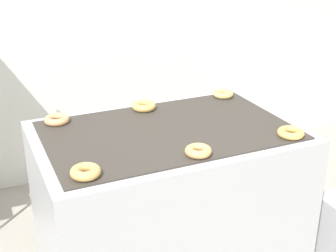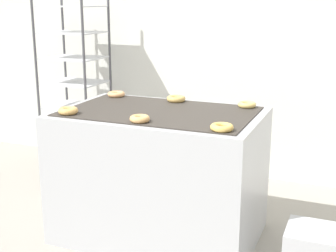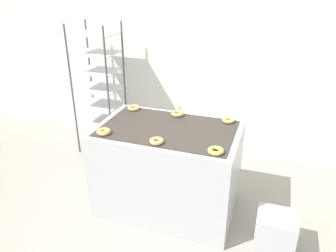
% 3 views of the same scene
% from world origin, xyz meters
% --- Properties ---
extents(ground_plane, '(14.00, 14.00, 0.00)m').
position_xyz_m(ground_plane, '(0.00, 0.00, 0.00)').
color(ground_plane, '#9E998E').
extents(wall_back, '(8.00, 0.05, 2.80)m').
position_xyz_m(wall_back, '(0.00, 2.12, 1.40)').
color(wall_back, silver).
rests_on(wall_back, ground_plane).
extents(fryer_machine, '(1.37, 0.90, 0.92)m').
position_xyz_m(fryer_machine, '(0.00, 0.70, 0.46)').
color(fryer_machine, '#B7BABF').
rests_on(fryer_machine, ground_plane).
extents(baking_rack_cart, '(0.55, 0.49, 1.73)m').
position_xyz_m(baking_rack_cart, '(-1.29, 1.64, 0.88)').
color(baking_rack_cart, '#4C4C51').
rests_on(baking_rack_cart, ground_plane).
extents(glaze_bin, '(0.34, 0.30, 0.38)m').
position_xyz_m(glaze_bin, '(1.10, 0.41, 0.19)').
color(glaze_bin, '#B7BABF').
rests_on(glaze_bin, ground_plane).
extents(donut_near_left, '(0.13, 0.13, 0.04)m').
position_xyz_m(donut_near_left, '(-0.52, 0.38, 0.94)').
color(donut_near_left, tan).
rests_on(donut_near_left, fryer_machine).
extents(donut_near_center, '(0.13, 0.13, 0.04)m').
position_xyz_m(donut_near_center, '(0.01, 0.37, 0.94)').
color(donut_near_center, '#E0A865').
rests_on(donut_near_center, fryer_machine).
extents(donut_near_right, '(0.13, 0.13, 0.04)m').
position_xyz_m(donut_near_right, '(0.53, 0.37, 0.94)').
color(donut_near_right, '#E9BB5A').
rests_on(donut_near_right, fryer_machine).
extents(donut_far_left, '(0.13, 0.13, 0.04)m').
position_xyz_m(donut_far_left, '(-0.51, 1.03, 0.94)').
color(donut_far_left, '#E6A86D').
rests_on(donut_far_left, fryer_machine).
extents(donut_far_center, '(0.14, 0.14, 0.04)m').
position_xyz_m(donut_far_center, '(-0.01, 1.02, 0.94)').
color(donut_far_center, tan).
rests_on(donut_far_center, fryer_machine).
extents(donut_far_right, '(0.13, 0.13, 0.04)m').
position_xyz_m(donut_far_right, '(0.52, 1.03, 0.94)').
color(donut_far_right, '#DBBC68').
rests_on(donut_far_right, fryer_machine).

